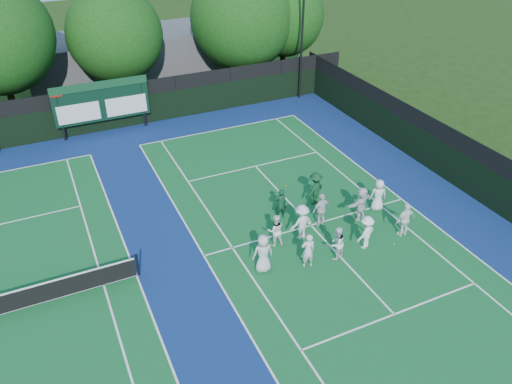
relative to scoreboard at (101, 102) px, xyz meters
name	(u,v)px	position (x,y,z in m)	size (l,w,h in m)	color
ground	(321,237)	(7.01, -15.59, -2.19)	(120.00, 120.00, 0.00)	#1C370F
court_apron	(193,259)	(1.01, -14.59, -2.19)	(34.00, 32.00, 0.01)	navy
near_court	(311,225)	(7.01, -14.59, -2.18)	(11.05, 23.85, 0.01)	#135D28
back_fence	(118,109)	(1.01, 0.41, -0.83)	(34.00, 0.08, 3.00)	black
divider_fence_right	(458,163)	(16.01, -14.59, -0.83)	(0.08, 32.00, 3.00)	black
scoreboard	(101,102)	(0.00, 0.00, 0.00)	(6.00, 0.21, 3.55)	black
clubhouse	(146,57)	(5.01, 8.41, -0.19)	(18.00, 6.00, 4.00)	#545458
light_pole_right	(303,12)	(14.51, 0.11, 4.11)	(1.20, 0.30, 10.12)	black
tree_c	(117,37)	(2.24, 3.99, 2.85)	(6.46, 6.46, 8.44)	black
tree_d	(244,20)	(11.65, 3.99, 3.00)	(7.71, 7.71, 9.25)	black
tree_e	(285,17)	(15.18, 3.99, 2.84)	(6.17, 6.17, 8.28)	black
tennis_ball_0	(269,245)	(4.50, -15.13, -2.16)	(0.07, 0.07, 0.07)	gold
tennis_ball_1	(367,216)	(9.89, -15.12, -2.16)	(0.07, 0.07, 0.07)	gold
tennis_ball_2	(394,244)	(9.75, -17.47, -2.16)	(0.07, 0.07, 0.07)	gold
tennis_ball_4	(286,186)	(7.58, -10.92, -2.16)	(0.07, 0.07, 0.07)	gold
tennis_ball_5	(360,241)	(8.42, -16.64, -2.16)	(0.07, 0.07, 0.07)	gold
player_front_0	(263,253)	(3.52, -16.52, -1.28)	(0.89, 0.58, 1.82)	silver
player_front_1	(308,251)	(5.37, -17.08, -1.35)	(0.62, 0.40, 1.69)	silver
player_front_2	(337,243)	(6.79, -17.13, -1.38)	(0.78, 0.61, 1.61)	white
player_front_3	(366,232)	(8.38, -17.04, -1.36)	(1.07, 0.62, 1.66)	white
player_front_4	(405,219)	(10.57, -17.04, -1.31)	(1.03, 0.43, 1.76)	white
player_back_0	(275,230)	(4.79, -15.16, -1.39)	(0.78, 0.61, 1.60)	white
player_back_1	(302,222)	(6.10, -15.22, -1.30)	(1.16, 0.66, 1.79)	silver
player_back_2	(321,210)	(7.47, -14.71, -1.32)	(1.03, 0.43, 1.75)	silver
player_back_3	(361,203)	(9.50, -15.06, -1.31)	(1.63, 0.52, 1.76)	silver
player_back_4	(378,195)	(10.73, -14.77, -1.34)	(0.83, 0.54, 1.70)	white
coach_left	(281,204)	(5.97, -13.37, -1.38)	(0.59, 0.39, 1.63)	#0F3821
coach_right	(315,189)	(8.13, -13.00, -1.29)	(1.17, 0.67, 1.80)	#103D1F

